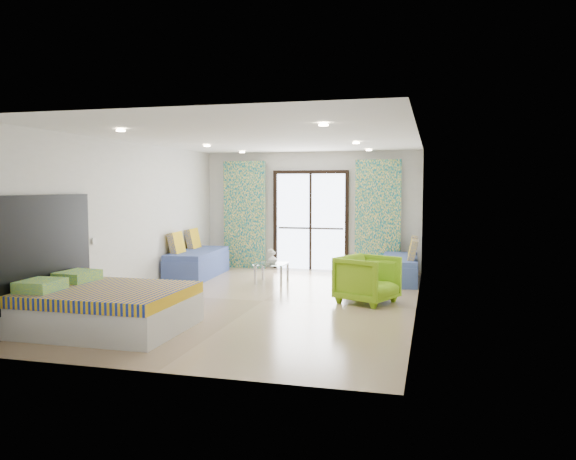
% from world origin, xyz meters
% --- Properties ---
extents(floor, '(5.00, 7.50, 0.01)m').
position_xyz_m(floor, '(0.00, 0.00, 0.00)').
color(floor, '#9F805F').
rests_on(floor, ground).
extents(ceiling, '(5.00, 7.50, 0.01)m').
position_xyz_m(ceiling, '(0.00, 0.00, 2.70)').
color(ceiling, silver).
rests_on(ceiling, ground).
extents(wall_back, '(5.00, 0.01, 2.70)m').
position_xyz_m(wall_back, '(0.00, 3.75, 1.35)').
color(wall_back, silver).
rests_on(wall_back, ground).
extents(wall_front, '(5.00, 0.01, 2.70)m').
position_xyz_m(wall_front, '(0.00, -3.75, 1.35)').
color(wall_front, silver).
rests_on(wall_front, ground).
extents(wall_left, '(0.01, 7.50, 2.70)m').
position_xyz_m(wall_left, '(-2.50, 0.00, 1.35)').
color(wall_left, silver).
rests_on(wall_left, ground).
extents(wall_right, '(0.01, 7.50, 2.70)m').
position_xyz_m(wall_right, '(2.50, 0.00, 1.35)').
color(wall_right, silver).
rests_on(wall_right, ground).
extents(balcony_door, '(1.76, 0.08, 2.28)m').
position_xyz_m(balcony_door, '(0.00, 3.72, 1.26)').
color(balcony_door, black).
rests_on(balcony_door, floor).
extents(balcony_rail, '(1.52, 0.03, 0.04)m').
position_xyz_m(balcony_rail, '(0.00, 3.73, 0.95)').
color(balcony_rail, '#595451').
rests_on(balcony_rail, balcony_door).
extents(curtain_left, '(1.00, 0.10, 2.50)m').
position_xyz_m(curtain_left, '(-1.55, 3.57, 1.25)').
color(curtain_left, silver).
rests_on(curtain_left, floor).
extents(curtain_right, '(1.00, 0.10, 2.50)m').
position_xyz_m(curtain_right, '(1.55, 3.57, 1.25)').
color(curtain_right, silver).
rests_on(curtain_right, floor).
extents(downlight_a, '(0.12, 0.12, 0.02)m').
position_xyz_m(downlight_a, '(-1.40, -2.00, 2.67)').
color(downlight_a, '#FFE0B2').
rests_on(downlight_a, ceiling).
extents(downlight_b, '(0.12, 0.12, 0.02)m').
position_xyz_m(downlight_b, '(1.40, -2.00, 2.67)').
color(downlight_b, '#FFE0B2').
rests_on(downlight_b, ceiling).
extents(downlight_c, '(0.12, 0.12, 0.02)m').
position_xyz_m(downlight_c, '(-1.40, 1.00, 2.67)').
color(downlight_c, '#FFE0B2').
rests_on(downlight_c, ceiling).
extents(downlight_d, '(0.12, 0.12, 0.02)m').
position_xyz_m(downlight_d, '(1.40, 1.00, 2.67)').
color(downlight_d, '#FFE0B2').
rests_on(downlight_d, ceiling).
extents(downlight_e, '(0.12, 0.12, 0.02)m').
position_xyz_m(downlight_e, '(-1.40, 3.00, 2.67)').
color(downlight_e, '#FFE0B2').
rests_on(downlight_e, ceiling).
extents(downlight_f, '(0.12, 0.12, 0.02)m').
position_xyz_m(downlight_f, '(1.40, 3.00, 2.67)').
color(downlight_f, '#FFE0B2').
rests_on(downlight_f, ceiling).
extents(headboard, '(0.06, 2.10, 1.50)m').
position_xyz_m(headboard, '(-2.46, -2.33, 1.05)').
color(headboard, black).
rests_on(headboard, floor).
extents(switch_plate, '(0.02, 0.10, 0.10)m').
position_xyz_m(switch_plate, '(-2.47, -1.08, 1.05)').
color(switch_plate, silver).
rests_on(switch_plate, wall_left).
extents(bed, '(2.04, 1.67, 0.70)m').
position_xyz_m(bed, '(-1.48, -2.33, 0.29)').
color(bed, silver).
rests_on(bed, floor).
extents(daybed_left, '(0.89, 2.04, 0.99)m').
position_xyz_m(daybed_left, '(-2.12, 2.08, 0.31)').
color(daybed_left, '#3C4E8F').
rests_on(daybed_left, floor).
extents(daybed_right, '(0.76, 1.82, 0.89)m').
position_xyz_m(daybed_right, '(2.12, 2.55, 0.28)').
color(daybed_right, '#3C4E8F').
rests_on(daybed_right, floor).
extents(coffee_table, '(0.60, 0.60, 0.69)m').
position_xyz_m(coffee_table, '(-0.35, 1.71, 0.35)').
color(coffee_table, silver).
rests_on(coffee_table, floor).
extents(vase, '(0.18, 0.19, 0.17)m').
position_xyz_m(vase, '(-0.32, 1.66, 0.48)').
color(vase, white).
rests_on(vase, coffee_table).
extents(armchair, '(1.06, 1.08, 0.86)m').
position_xyz_m(armchair, '(1.71, 0.28, 0.43)').
color(armchair, '#79AE16').
rests_on(armchair, floor).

